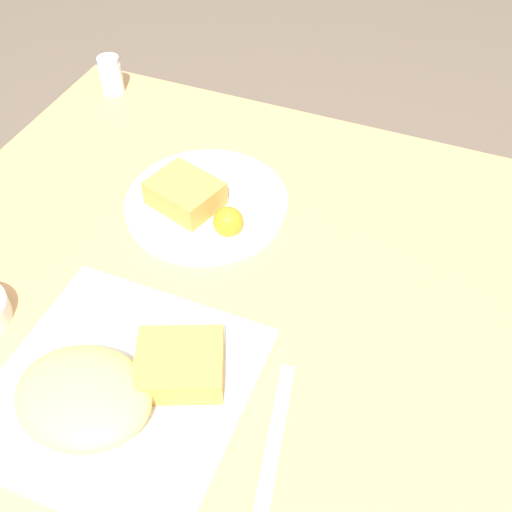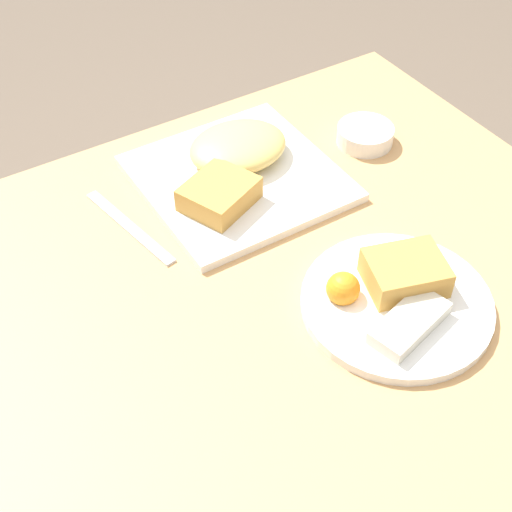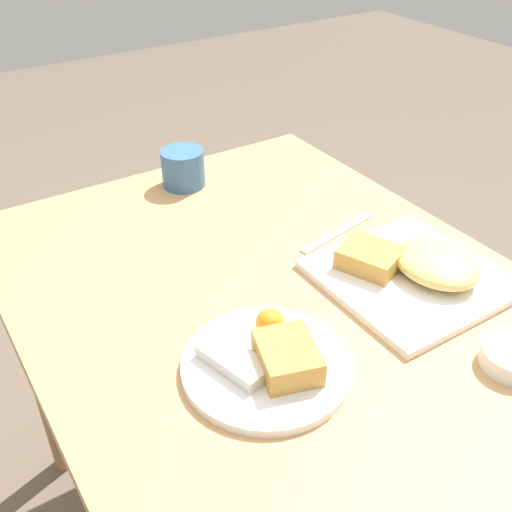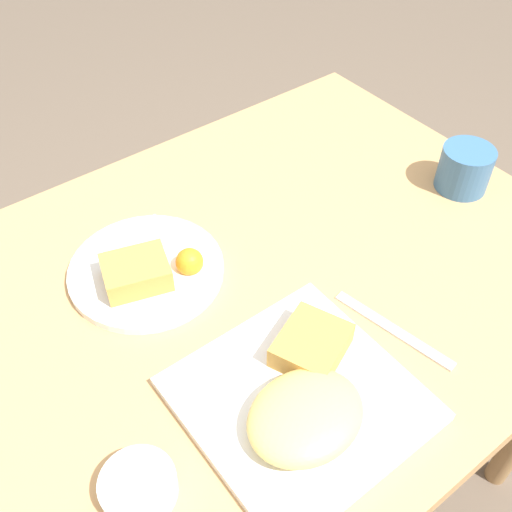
# 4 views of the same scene
# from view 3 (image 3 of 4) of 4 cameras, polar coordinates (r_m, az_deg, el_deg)

# --- Properties ---
(dining_table) EXTENTS (1.06, 0.82, 0.75)m
(dining_table) POSITION_cam_3_polar(r_m,az_deg,el_deg) (1.07, 1.79, -6.95)
(dining_table) COLOR tan
(dining_table) RESTS_ON ground_plane
(plate_square_near) EXTENTS (0.28, 0.28, 0.06)m
(plate_square_near) POSITION_cam_3_polar(r_m,az_deg,el_deg) (1.06, 14.81, -1.25)
(plate_square_near) COLOR white
(plate_square_near) RESTS_ON dining_table
(plate_oval_far) EXTENTS (0.25, 0.25, 0.05)m
(plate_oval_far) POSITION_cam_3_polar(r_m,az_deg,el_deg) (0.87, 1.23, -9.90)
(plate_oval_far) COLOR white
(plate_oval_far) RESTS_ON dining_table
(butter_knife) EXTENTS (0.05, 0.20, 0.00)m
(butter_knife) POSITION_cam_3_polar(r_m,az_deg,el_deg) (1.17, 7.78, 2.22)
(butter_knife) COLOR silver
(butter_knife) RESTS_ON dining_table
(coffee_mug) EXTENTS (0.09, 0.09, 0.08)m
(coffee_mug) POSITION_cam_3_polar(r_m,az_deg,el_deg) (1.33, -6.95, 8.31)
(coffee_mug) COLOR #386693
(coffee_mug) RESTS_ON dining_table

